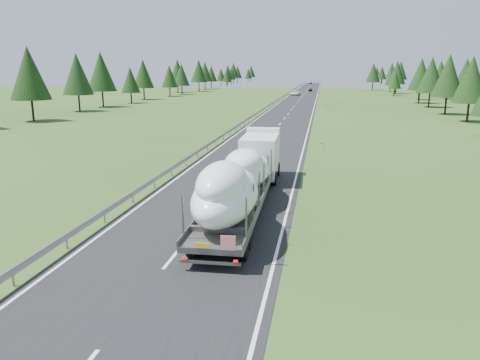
% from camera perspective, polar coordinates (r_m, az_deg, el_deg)
% --- Properties ---
extents(ground, '(400.00, 400.00, 0.00)m').
position_cam_1_polar(ground, '(21.88, -8.06, -9.19)').
color(ground, '#2A4717').
rests_on(ground, ground).
extents(road_surface, '(10.00, 400.00, 0.02)m').
position_cam_1_polar(road_surface, '(119.65, 6.89, 9.22)').
color(road_surface, black).
rests_on(road_surface, ground).
extents(guardrail, '(0.10, 400.00, 0.76)m').
position_cam_1_polar(guardrail, '(119.96, 4.34, 9.57)').
color(guardrail, slate).
rests_on(guardrail, ground).
extents(marker_posts, '(0.13, 350.08, 1.00)m').
position_cam_1_polar(marker_posts, '(174.37, 10.09, 10.54)').
color(marker_posts, silver).
rests_on(marker_posts, ground).
extents(highway_sign, '(0.08, 0.90, 2.60)m').
position_cam_1_polar(highway_sign, '(99.41, 10.47, 9.33)').
color(highway_sign, slate).
rests_on(highway_sign, ground).
extents(tree_line_right, '(27.67, 344.61, 12.60)m').
position_cam_1_polar(tree_line_right, '(151.99, 23.10, 11.71)').
color(tree_line_right, black).
rests_on(tree_line_right, ground).
extents(tree_line_left, '(13.31, 344.48, 12.50)m').
position_cam_1_polar(tree_line_left, '(164.20, -8.29, 12.75)').
color(tree_line_left, black).
rests_on(tree_line_left, ground).
extents(boat_truck, '(3.18, 20.24, 4.16)m').
position_cam_1_polar(boat_truck, '(27.90, 0.31, 0.64)').
color(boat_truck, white).
rests_on(boat_truck, ground).
extents(distant_van, '(3.27, 6.07, 1.62)m').
position_cam_1_polar(distant_van, '(159.07, 6.73, 10.50)').
color(distant_van, white).
rests_on(distant_van, ground).
extents(distant_car_dark, '(1.68, 3.80, 1.27)m').
position_cam_1_polar(distant_car_dark, '(189.59, 8.57, 10.83)').
color(distant_car_dark, black).
rests_on(distant_car_dark, ground).
extents(distant_car_blue, '(2.10, 4.98, 1.60)m').
position_cam_1_polar(distant_car_blue, '(284.41, 8.57, 11.64)').
color(distant_car_blue, '#171942').
rests_on(distant_car_blue, ground).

